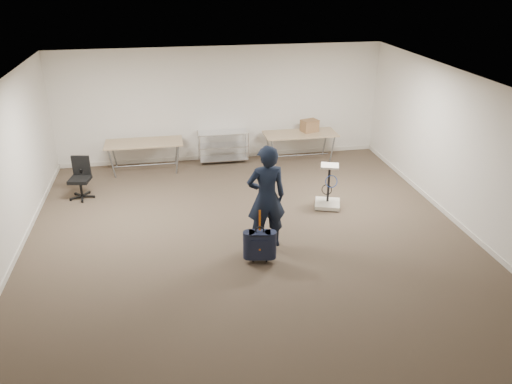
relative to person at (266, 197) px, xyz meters
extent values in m
plane|color=#423528|center=(-0.25, -0.03, -0.93)|extent=(9.00, 9.00, 0.00)
plane|color=white|center=(-0.25, 4.47, 0.47)|extent=(8.00, 0.00, 8.00)
plane|color=white|center=(-0.25, -4.53, 0.47)|extent=(8.00, 0.00, 8.00)
plane|color=white|center=(3.75, -0.03, 0.47)|extent=(0.00, 9.00, 9.00)
plane|color=white|center=(-0.25, -0.03, 1.87)|extent=(8.00, 8.00, 0.00)
cube|color=silver|center=(-0.25, 4.46, -0.88)|extent=(8.00, 0.02, 0.10)
cube|color=silver|center=(-4.24, -0.03, -0.88)|extent=(0.02, 9.00, 0.10)
cube|color=silver|center=(3.74, -0.03, -0.88)|extent=(0.02, 9.00, 0.10)
cube|color=tan|center=(-2.15, 3.92, -0.22)|extent=(1.80, 0.75, 0.03)
cylinder|color=gray|center=(-2.15, 3.92, -0.78)|extent=(1.50, 0.02, 0.02)
cylinder|color=gray|center=(-2.90, 3.62, -0.59)|extent=(0.13, 0.04, 0.69)
cylinder|color=gray|center=(-1.40, 3.62, -0.59)|extent=(0.13, 0.04, 0.69)
cylinder|color=gray|center=(-2.90, 4.22, -0.59)|extent=(0.13, 0.04, 0.69)
cylinder|color=gray|center=(-1.40, 4.22, -0.59)|extent=(0.13, 0.04, 0.69)
cube|color=tan|center=(1.65, 3.92, -0.22)|extent=(1.80, 0.75, 0.03)
cylinder|color=gray|center=(1.65, 3.92, -0.78)|extent=(1.50, 0.02, 0.02)
cylinder|color=gray|center=(0.90, 3.62, -0.59)|extent=(0.13, 0.04, 0.69)
cylinder|color=gray|center=(2.40, 3.62, -0.59)|extent=(0.13, 0.04, 0.69)
cylinder|color=gray|center=(0.90, 4.22, -0.59)|extent=(0.13, 0.04, 0.69)
cylinder|color=gray|center=(2.40, 4.22, -0.59)|extent=(0.13, 0.04, 0.69)
cylinder|color=silver|center=(-0.85, 3.95, -0.53)|extent=(0.02, 0.02, 0.80)
cylinder|color=silver|center=(0.35, 3.95, -0.53)|extent=(0.02, 0.02, 0.80)
cylinder|color=silver|center=(-0.85, 4.40, -0.53)|extent=(0.02, 0.02, 0.80)
cylinder|color=silver|center=(0.35, 4.40, -0.53)|extent=(0.02, 0.02, 0.80)
cube|color=silver|center=(-0.25, 4.17, -0.83)|extent=(1.20, 0.45, 0.02)
cube|color=silver|center=(-0.25, 4.17, -0.48)|extent=(1.20, 0.45, 0.02)
cube|color=silver|center=(-0.25, 4.17, -0.15)|extent=(1.20, 0.45, 0.01)
imported|color=black|center=(0.00, 0.00, 0.00)|extent=(0.70, 0.49, 1.87)
cube|color=black|center=(-0.21, -0.54, -0.60)|extent=(0.38, 0.26, 0.48)
cube|color=black|center=(-0.21, -0.52, -0.85)|extent=(0.34, 0.20, 0.03)
cylinder|color=black|center=(-0.32, -0.52, -0.90)|extent=(0.03, 0.07, 0.07)
cylinder|color=black|center=(-0.10, -0.56, -0.90)|extent=(0.03, 0.07, 0.07)
torus|color=black|center=(-0.21, -0.54, -0.33)|extent=(0.15, 0.05, 0.15)
cube|color=orange|center=(-0.21, -0.52, -0.15)|extent=(0.03, 0.01, 0.37)
cylinder|color=black|center=(-3.47, 2.61, -0.89)|extent=(0.53, 0.53, 0.08)
cylinder|color=black|center=(-3.47, 2.61, -0.71)|extent=(0.05, 0.05, 0.36)
cube|color=black|center=(-3.47, 2.61, -0.51)|extent=(0.48, 0.48, 0.07)
cube|color=black|center=(-3.43, 2.81, -0.26)|extent=(0.38, 0.12, 0.43)
cube|color=beige|center=(1.54, 1.28, -0.87)|extent=(0.63, 0.63, 0.08)
cylinder|color=black|center=(1.34, 1.08, -0.91)|extent=(0.06, 0.06, 0.04)
cylinder|color=black|center=(1.54, 1.33, -0.43)|extent=(0.05, 0.05, 0.80)
cube|color=beige|center=(1.54, 1.28, -0.04)|extent=(0.43, 0.40, 0.04)
torus|color=blue|center=(1.59, 1.20, -0.34)|extent=(0.27, 0.18, 0.24)
cube|color=brown|center=(1.91, 4.02, -0.06)|extent=(0.46, 0.40, 0.29)
camera|label=1|loc=(-1.54, -7.51, 3.62)|focal=35.00mm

